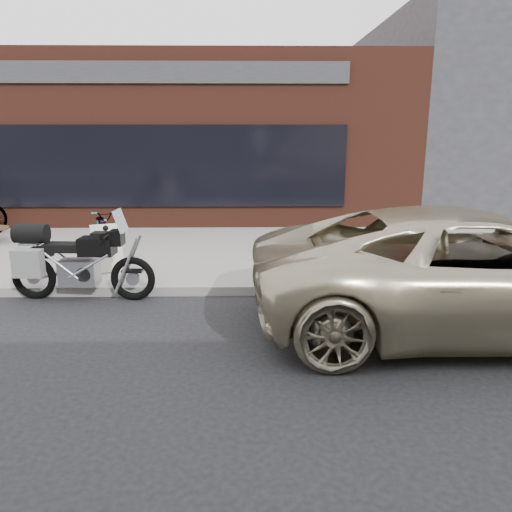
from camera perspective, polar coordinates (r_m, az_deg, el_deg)
The scene contains 7 objects.
ground at distance 4.43m, azimuth -8.62°, elevation -21.51°, with size 120.00×120.00×0.00m, color black.
near_sidewalk at distance 10.87m, azimuth -3.90°, elevation 0.88°, with size 44.00×6.00×0.15m, color gray.
storefront at distance 17.74m, azimuth -9.52°, elevation 12.98°, with size 14.00×10.07×4.50m.
motorcycle at distance 8.16m, azimuth -20.33°, elevation -0.57°, with size 2.26×0.73×1.43m.
minivan at distance 7.06m, azimuth 23.71°, elevation -1.58°, with size 2.66×5.77×1.60m, color #B7AB8E.
bicycle_front at distance 11.05m, azimuth -17.05°, elevation 3.09°, with size 0.55×1.57×0.82m, color gray.
sandwich_sign at distance 9.21m, azimuth -16.72°, elevation 0.98°, with size 0.65×0.63×0.83m.
Camera 1 is at (0.56, -3.56, 2.58)m, focal length 35.00 mm.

